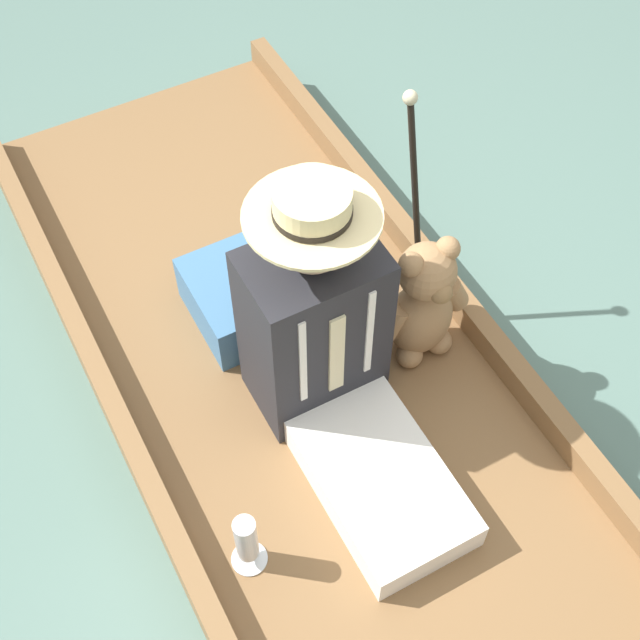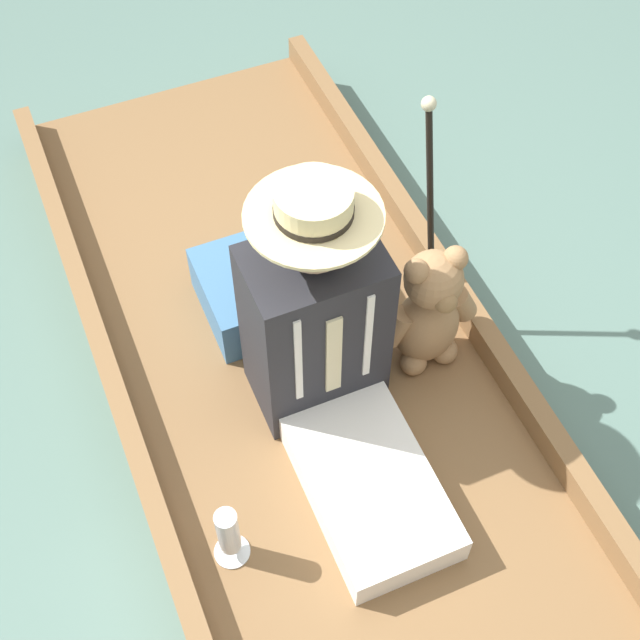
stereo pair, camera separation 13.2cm
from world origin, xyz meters
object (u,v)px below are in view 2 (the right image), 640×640
object	(u,v)px
teddy_bear	(429,312)
wine_glass	(228,533)
seated_person	(327,351)
walking_cane	(430,189)

from	to	relation	value
teddy_bear	wine_glass	size ratio (longest dim) A/B	2.07
teddy_bear	wine_glass	world-z (taller)	teddy_bear
teddy_bear	wine_glass	bearing A→B (deg)	26.25
seated_person	walking_cane	xyz separation A→B (m)	(-0.47, -0.34, 0.12)
wine_glass	walking_cane	size ratio (longest dim) A/B	0.32
teddy_bear	walking_cane	size ratio (longest dim) A/B	0.66
teddy_bear	walking_cane	bearing A→B (deg)	-113.68
wine_glass	walking_cane	bearing A→B (deg)	-143.68
walking_cane	wine_glass	bearing A→B (deg)	36.32
wine_glass	walking_cane	world-z (taller)	walking_cane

